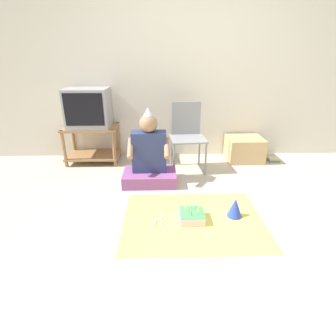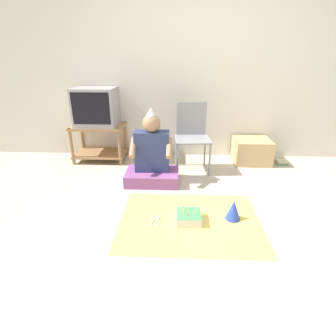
{
  "view_description": "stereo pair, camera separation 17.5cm",
  "coord_description": "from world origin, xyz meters",
  "px_view_note": "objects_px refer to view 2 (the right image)",
  "views": [
    {
      "loc": [
        -0.42,
        -1.86,
        1.37
      ],
      "look_at": [
        -0.35,
        0.55,
        0.35
      ],
      "focal_mm": 28.0,
      "sensor_mm": 36.0,
      "label": 1
    },
    {
      "loc": [
        -0.25,
        -1.86,
        1.37
      ],
      "look_at": [
        -0.35,
        0.55,
        0.35
      ],
      "focal_mm": 28.0,
      "sensor_mm": 36.0,
      "label": 2
    }
  ],
  "objects_px": {
    "tv": "(96,107)",
    "folding_chair": "(192,132)",
    "cardboard_box_stack": "(251,151)",
    "person_seated": "(152,159)",
    "party_hat_blue": "(233,210)",
    "book_pile": "(282,162)",
    "birthday_cake": "(189,217)"
  },
  "relations": [
    {
      "from": "tv",
      "to": "folding_chair",
      "type": "distance_m",
      "value": 1.34
    },
    {
      "from": "tv",
      "to": "cardboard_box_stack",
      "type": "xyz_separation_m",
      "value": [
        2.14,
        -0.02,
        -0.59
      ]
    },
    {
      "from": "cardboard_box_stack",
      "to": "person_seated",
      "type": "bearing_deg",
      "value": -152.49
    },
    {
      "from": "folding_chair",
      "to": "party_hat_blue",
      "type": "bearing_deg",
      "value": -74.22
    },
    {
      "from": "person_seated",
      "to": "cardboard_box_stack",
      "type": "bearing_deg",
      "value": 27.51
    },
    {
      "from": "folding_chair",
      "to": "book_pile",
      "type": "relative_size",
      "value": 5.42
    },
    {
      "from": "cardboard_box_stack",
      "to": "party_hat_blue",
      "type": "relative_size",
      "value": 2.7
    },
    {
      "from": "person_seated",
      "to": "tv",
      "type": "bearing_deg",
      "value": 139.27
    },
    {
      "from": "tv",
      "to": "cardboard_box_stack",
      "type": "relative_size",
      "value": 1.12
    },
    {
      "from": "book_pile",
      "to": "birthday_cake",
      "type": "relative_size",
      "value": 0.71
    },
    {
      "from": "tv",
      "to": "folding_chair",
      "type": "relative_size",
      "value": 0.64
    },
    {
      "from": "book_pile",
      "to": "birthday_cake",
      "type": "distance_m",
      "value": 1.98
    },
    {
      "from": "folding_chair",
      "to": "birthday_cake",
      "type": "xyz_separation_m",
      "value": [
        -0.07,
        -1.25,
        -0.44
      ]
    },
    {
      "from": "folding_chair",
      "to": "cardboard_box_stack",
      "type": "relative_size",
      "value": 1.74
    },
    {
      "from": "folding_chair",
      "to": "birthday_cake",
      "type": "bearing_deg",
      "value": -92.97
    },
    {
      "from": "person_seated",
      "to": "party_hat_blue",
      "type": "height_order",
      "value": "person_seated"
    },
    {
      "from": "cardboard_box_stack",
      "to": "tv",
      "type": "bearing_deg",
      "value": 179.59
    },
    {
      "from": "cardboard_box_stack",
      "to": "folding_chair",
      "type": "bearing_deg",
      "value": -163.46
    },
    {
      "from": "folding_chair",
      "to": "person_seated",
      "type": "distance_m",
      "value": 0.68
    },
    {
      "from": "tv",
      "to": "party_hat_blue",
      "type": "relative_size",
      "value": 3.02
    },
    {
      "from": "tv",
      "to": "book_pile",
      "type": "bearing_deg",
      "value": -1.48
    },
    {
      "from": "tv",
      "to": "folding_chair",
      "type": "xyz_separation_m",
      "value": [
        1.29,
        -0.27,
        -0.26
      ]
    },
    {
      "from": "book_pile",
      "to": "folding_chair",
      "type": "bearing_deg",
      "value": -170.98
    },
    {
      "from": "book_pile",
      "to": "party_hat_blue",
      "type": "xyz_separation_m",
      "value": [
        -0.94,
        -1.4,
        0.07
      ]
    },
    {
      "from": "cardboard_box_stack",
      "to": "book_pile",
      "type": "bearing_deg",
      "value": -6.86
    },
    {
      "from": "cardboard_box_stack",
      "to": "party_hat_blue",
      "type": "xyz_separation_m",
      "value": [
        -0.51,
        -1.45,
        -0.07
      ]
    },
    {
      "from": "birthday_cake",
      "to": "party_hat_blue",
      "type": "xyz_separation_m",
      "value": [
        0.4,
        0.05,
        0.05
      ]
    },
    {
      "from": "folding_chair",
      "to": "cardboard_box_stack",
      "type": "xyz_separation_m",
      "value": [
        0.85,
        0.25,
        -0.33
      ]
    },
    {
      "from": "cardboard_box_stack",
      "to": "person_seated",
      "type": "xyz_separation_m",
      "value": [
        -1.32,
        -0.69,
        0.12
      ]
    },
    {
      "from": "party_hat_blue",
      "to": "book_pile",
      "type": "bearing_deg",
      "value": 56.33
    },
    {
      "from": "tv",
      "to": "person_seated",
      "type": "xyz_separation_m",
      "value": [
        0.82,
        -0.7,
        -0.47
      ]
    },
    {
      "from": "cardboard_box_stack",
      "to": "person_seated",
      "type": "relative_size",
      "value": 0.56
    }
  ]
}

